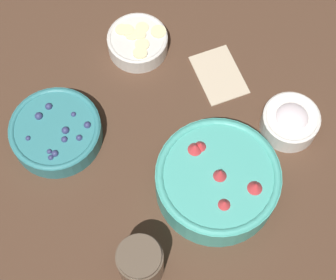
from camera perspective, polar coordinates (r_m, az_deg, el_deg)
name	(u,v)px	position (r m, az deg, el deg)	size (l,w,h in m)	color
ground_plane	(167,148)	(1.14, -0.06, -0.83)	(4.00, 4.00, 0.00)	#4C3323
bowl_strawberries	(217,180)	(1.07, 4.99, -4.12)	(0.24, 0.24, 0.10)	#47AD9E
bowl_blueberries	(56,131)	(1.15, -11.32, 0.88)	(0.18, 0.18, 0.05)	teal
bowl_bananas	(138,42)	(1.24, -3.10, 9.95)	(0.13, 0.13, 0.05)	silver
bowl_cream	(290,121)	(1.16, 12.33, 1.91)	(0.12, 0.12, 0.06)	white
jar_chocolate	(141,263)	(1.02, -2.80, -12.35)	(0.08, 0.08, 0.11)	brown
napkin	(219,75)	(1.22, 5.20, 6.64)	(0.16, 0.14, 0.01)	beige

